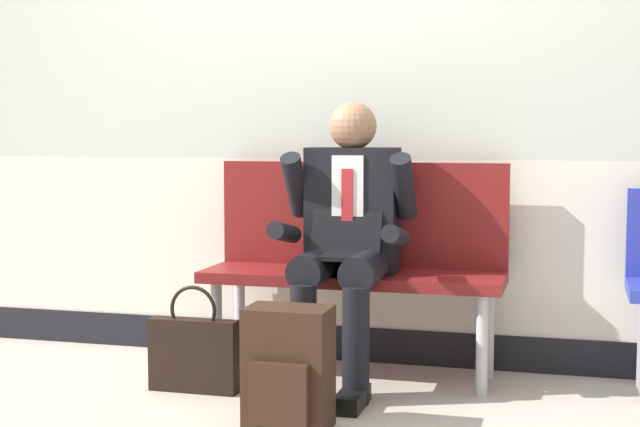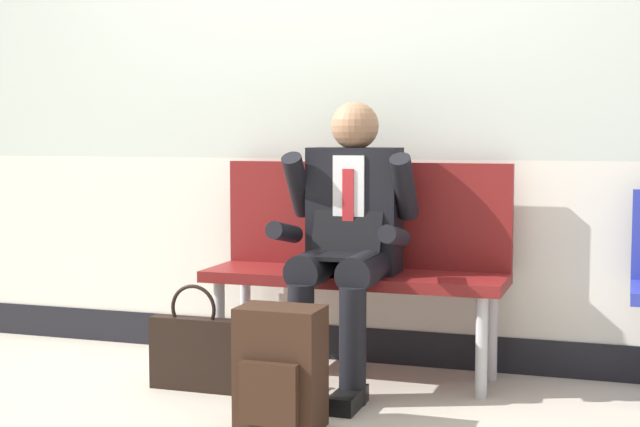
# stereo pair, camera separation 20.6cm
# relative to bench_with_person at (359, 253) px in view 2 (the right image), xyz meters

# --- Properties ---
(ground_plane) EXTENTS (18.00, 18.00, 0.00)m
(ground_plane) POSITION_rel_bench_with_person_xyz_m (-0.19, -0.43, -0.55)
(ground_plane) COLOR #B2A899
(station_wall) EXTENTS (6.75, 0.14, 2.61)m
(station_wall) POSITION_rel_bench_with_person_xyz_m (-0.19, 0.27, 0.74)
(station_wall) COLOR beige
(station_wall) RESTS_ON ground
(bench_with_person) EXTENTS (1.34, 0.42, 0.96)m
(bench_with_person) POSITION_rel_bench_with_person_xyz_m (0.00, 0.00, 0.00)
(bench_with_person) COLOR maroon
(bench_with_person) RESTS_ON ground
(person_seated) EXTENTS (0.57, 0.70, 1.23)m
(person_seated) POSITION_rel_bench_with_person_xyz_m (-0.00, -0.20, 0.10)
(person_seated) COLOR black
(person_seated) RESTS_ON ground
(backpack) EXTENTS (0.31, 0.24, 0.45)m
(backpack) POSITION_rel_bench_with_person_xyz_m (-0.06, -0.86, -0.33)
(backpack) COLOR #331E14
(backpack) RESTS_ON ground
(handbag) EXTENTS (0.38, 0.08, 0.45)m
(handbag) POSITION_rel_bench_with_person_xyz_m (-0.59, -0.49, -0.38)
(handbag) COLOR black
(handbag) RESTS_ON ground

